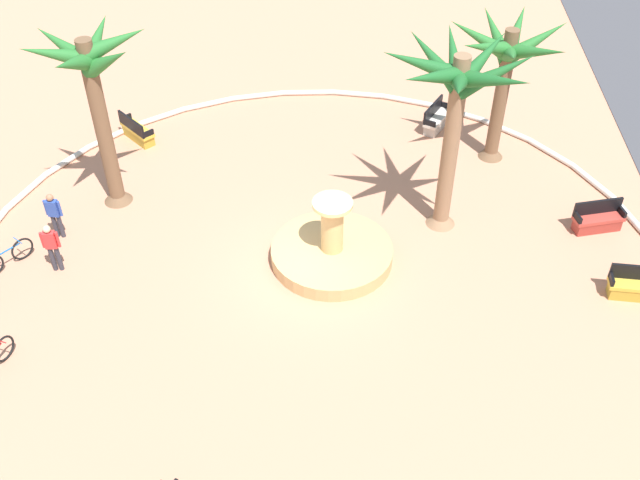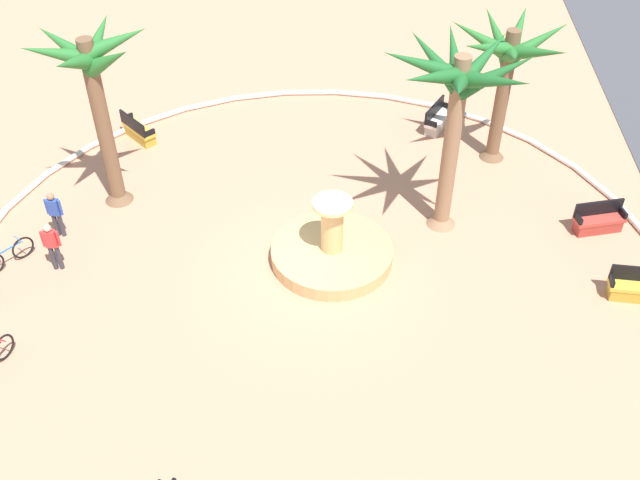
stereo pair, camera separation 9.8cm
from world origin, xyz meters
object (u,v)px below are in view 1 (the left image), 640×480
at_px(palm_tree_near_fountain, 506,59).
at_px(bicycle_by_lamppost, 7,257).
at_px(bench_north, 436,120).
at_px(person_cyclist_photo, 54,213).
at_px(bench_east, 636,287).
at_px(fountain, 332,252).
at_px(palm_tree_by_curb, 93,84).
at_px(palm_tree_mid_plaza, 456,94).
at_px(person_cyclist_helmet, 52,246).
at_px(bench_west, 137,132).
at_px(bench_southeast, 597,220).

bearing_deg(palm_tree_near_fountain, bicycle_by_lamppost, -65.18).
height_order(bench_north, person_cyclist_photo, person_cyclist_photo).
bearing_deg(person_cyclist_photo, bench_east, 85.04).
bearing_deg(fountain, bench_east, 83.56).
bearing_deg(bicycle_by_lamppost, palm_tree_by_curb, 145.94).
bearing_deg(palm_tree_mid_plaza, person_cyclist_photo, -82.94).
height_order(fountain, palm_tree_near_fountain, palm_tree_near_fountain).
distance_m(fountain, person_cyclist_helmet, 8.18).
height_order(bench_north, person_cyclist_helmet, person_cyclist_helmet).
distance_m(bench_west, bench_southeast, 16.33).
height_order(palm_tree_near_fountain, palm_tree_mid_plaza, palm_tree_mid_plaza).
distance_m(bench_west, person_cyclist_photo, 5.74).
relative_size(palm_tree_near_fountain, bench_north, 3.08).
bearing_deg(bicycle_by_lamppost, palm_tree_mid_plaza, 102.91).
relative_size(palm_tree_by_curb, palm_tree_mid_plaza, 0.98).
distance_m(palm_tree_near_fountain, bicycle_by_lamppost, 16.80).
relative_size(person_cyclist_helmet, person_cyclist_photo, 1.02).
bearing_deg(person_cyclist_helmet, bicycle_by_lamppost, -90.73).
bearing_deg(palm_tree_near_fountain, bench_north, -134.58).
xyz_separation_m(fountain, person_cyclist_helmet, (0.99, -8.09, 0.62)).
bearing_deg(person_cyclist_helmet, bench_north, 126.90).
height_order(palm_tree_mid_plaza, bench_west, palm_tree_mid_plaza).
bearing_deg(bench_southeast, person_cyclist_photo, -84.92).
bearing_deg(palm_tree_near_fountain, palm_tree_by_curb, -74.61).
bearing_deg(palm_tree_by_curb, palm_tree_mid_plaza, 87.45).
height_order(bicycle_by_lamppost, person_cyclist_photo, person_cyclist_photo).
xyz_separation_m(palm_tree_near_fountain, bench_west, (-0.20, -12.88, -3.46)).
bearing_deg(bench_north, bench_southeast, 39.67).
bearing_deg(palm_tree_near_fountain, palm_tree_mid_plaza, -27.03).
bearing_deg(palm_tree_by_curb, bench_west, -175.81).
bearing_deg(bench_east, bench_north, -149.24).
relative_size(palm_tree_mid_plaza, bench_west, 4.03).
relative_size(palm_tree_near_fountain, person_cyclist_photo, 3.14).
distance_m(bench_north, person_cyclist_helmet, 14.54).
xyz_separation_m(bench_east, person_cyclist_photo, (-1.50, -17.26, 0.56)).
relative_size(bench_west, bench_north, 0.91).
xyz_separation_m(palm_tree_near_fountain, person_cyclist_photo, (5.42, -13.90, -2.90)).
relative_size(bench_north, bench_southeast, 0.99).
xyz_separation_m(bench_east, bench_southeast, (-2.99, -0.44, 0.00)).
bearing_deg(person_cyclist_photo, palm_tree_mid_plaza, 97.06).
xyz_separation_m(bench_north, person_cyclist_photo, (7.21, -12.08, 0.56)).
height_order(bench_southeast, bicycle_by_lamppost, bench_southeast).
relative_size(palm_tree_near_fountain, person_cyclist_helmet, 3.07).
xyz_separation_m(fountain, palm_tree_by_curb, (-2.46, -7.26, 3.98)).
xyz_separation_m(bench_north, person_cyclist_helmet, (8.72, -11.62, 0.58)).
relative_size(bench_west, bicycle_by_lamppost, 1.06).
xyz_separation_m(palm_tree_near_fountain, person_cyclist_helmet, (6.92, -13.44, -2.87)).
relative_size(fountain, bench_east, 2.25).
bearing_deg(palm_tree_mid_plaza, fountain, -59.20).
relative_size(palm_tree_mid_plaza, bench_southeast, 3.63).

